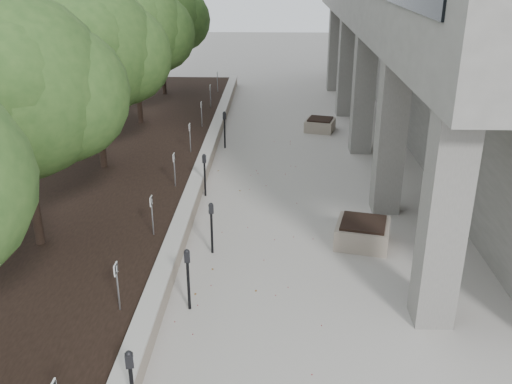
# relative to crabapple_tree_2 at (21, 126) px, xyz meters

# --- Properties ---
(ground) EXTENTS (90.00, 90.00, 0.00)m
(ground) POSITION_rel_crabapple_tree_2_xyz_m (4.80, -3.00, -3.12)
(ground) COLOR #ABA59D
(ground) RESTS_ON ground
(retaining_wall) EXTENTS (0.39, 26.00, 0.50)m
(retaining_wall) POSITION_rel_crabapple_tree_2_xyz_m (2.97, 6.00, -2.87)
(retaining_wall) COLOR #A0907E
(retaining_wall) RESTS_ON ground
(planting_bed) EXTENTS (7.00, 26.00, 0.40)m
(planting_bed) POSITION_rel_crabapple_tree_2_xyz_m (-0.70, 6.00, -2.92)
(planting_bed) COLOR black
(planting_bed) RESTS_ON ground
(crabapple_tree_2) EXTENTS (4.60, 4.00, 5.44)m
(crabapple_tree_2) POSITION_rel_crabapple_tree_2_xyz_m (0.00, 0.00, 0.00)
(crabapple_tree_2) COLOR #2A4B1C
(crabapple_tree_2) RESTS_ON planting_bed
(crabapple_tree_3) EXTENTS (4.60, 4.00, 5.44)m
(crabapple_tree_3) POSITION_rel_crabapple_tree_2_xyz_m (0.00, 5.00, 0.00)
(crabapple_tree_3) COLOR #2A4B1C
(crabapple_tree_3) RESTS_ON planting_bed
(crabapple_tree_4) EXTENTS (4.60, 4.00, 5.44)m
(crabapple_tree_4) POSITION_rel_crabapple_tree_2_xyz_m (0.00, 10.00, 0.00)
(crabapple_tree_4) COLOR #2A4B1C
(crabapple_tree_4) RESTS_ON planting_bed
(crabapple_tree_5) EXTENTS (4.60, 4.00, 5.44)m
(crabapple_tree_5) POSITION_rel_crabapple_tree_2_xyz_m (0.00, 15.00, 0.00)
(crabapple_tree_5) COLOR #2A4B1C
(crabapple_tree_5) RESTS_ON planting_bed
(parking_sign_2) EXTENTS (0.04, 0.22, 0.96)m
(parking_sign_2) POSITION_rel_crabapple_tree_2_xyz_m (2.45, -2.50, -2.24)
(parking_sign_2) COLOR black
(parking_sign_2) RESTS_ON planting_bed
(parking_sign_3) EXTENTS (0.04, 0.22, 0.96)m
(parking_sign_3) POSITION_rel_crabapple_tree_2_xyz_m (2.45, 0.50, -2.24)
(parking_sign_3) COLOR black
(parking_sign_3) RESTS_ON planting_bed
(parking_sign_4) EXTENTS (0.04, 0.22, 0.96)m
(parking_sign_4) POSITION_rel_crabapple_tree_2_xyz_m (2.45, 3.50, -2.24)
(parking_sign_4) COLOR black
(parking_sign_4) RESTS_ON planting_bed
(parking_sign_5) EXTENTS (0.04, 0.22, 0.96)m
(parking_sign_5) POSITION_rel_crabapple_tree_2_xyz_m (2.45, 6.50, -2.24)
(parking_sign_5) COLOR black
(parking_sign_5) RESTS_ON planting_bed
(parking_sign_6) EXTENTS (0.04, 0.22, 0.96)m
(parking_sign_6) POSITION_rel_crabapple_tree_2_xyz_m (2.45, 9.50, -2.24)
(parking_sign_6) COLOR black
(parking_sign_6) RESTS_ON planting_bed
(parking_sign_7) EXTENTS (0.04, 0.22, 0.96)m
(parking_sign_7) POSITION_rel_crabapple_tree_2_xyz_m (2.45, 12.50, -2.24)
(parking_sign_7) COLOR black
(parking_sign_7) RESTS_ON planting_bed
(parking_sign_8) EXTENTS (0.04, 0.22, 0.96)m
(parking_sign_8) POSITION_rel_crabapple_tree_2_xyz_m (2.45, 15.50, -2.24)
(parking_sign_8) COLOR black
(parking_sign_8) RESTS_ON planting_bed
(parking_meter_2) EXTENTS (0.14, 0.11, 1.31)m
(parking_meter_2) POSITION_rel_crabapple_tree_2_xyz_m (3.61, -1.84, -2.46)
(parking_meter_2) COLOR black
(parking_meter_2) RESTS_ON ground
(parking_meter_3) EXTENTS (0.15, 0.12, 1.26)m
(parking_meter_3) POSITION_rel_crabapple_tree_2_xyz_m (3.81, 0.42, -2.49)
(parking_meter_3) COLOR black
(parking_meter_3) RESTS_ON ground
(parking_meter_4) EXTENTS (0.13, 0.10, 1.27)m
(parking_meter_4) POSITION_rel_crabapple_tree_2_xyz_m (3.25, 3.78, -2.49)
(parking_meter_4) COLOR black
(parking_meter_4) RESTS_ON ground
(parking_meter_5) EXTENTS (0.15, 0.13, 1.35)m
(parking_meter_5) POSITION_rel_crabapple_tree_2_xyz_m (3.43, 8.15, -2.45)
(parking_meter_5) COLOR black
(parking_meter_5) RESTS_ON ground
(planter_front) EXTENTS (1.47, 1.47, 0.57)m
(planter_front) POSITION_rel_crabapple_tree_2_xyz_m (7.34, 1.01, -2.83)
(planter_front) COLOR #A0907E
(planter_front) RESTS_ON ground
(planter_back) EXTENTS (1.31, 1.31, 0.50)m
(planter_back) POSITION_rel_crabapple_tree_2_xyz_m (6.98, 10.48, -2.87)
(planter_back) COLOR #A0907E
(planter_back) RESTS_ON ground
(berry_scatter) EXTENTS (3.30, 14.10, 0.02)m
(berry_scatter) POSITION_rel_crabapple_tree_2_xyz_m (4.70, 2.00, -3.11)
(berry_scatter) COLOR maroon
(berry_scatter) RESTS_ON ground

